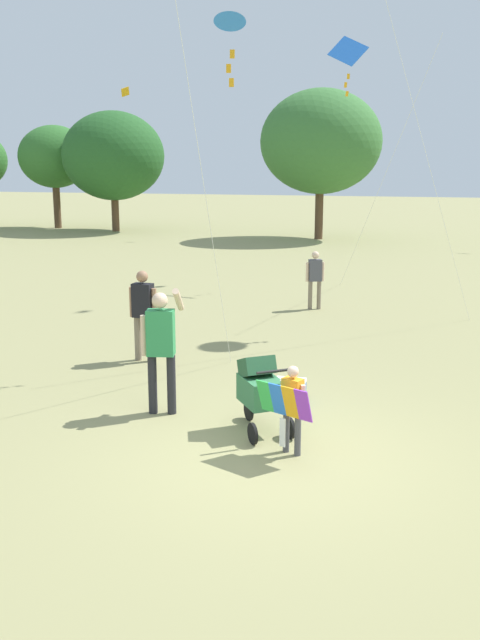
{
  "coord_description": "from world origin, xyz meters",
  "views": [
    {
      "loc": [
        1.51,
        -7.96,
        3.56
      ],
      "look_at": [
        -0.79,
        1.6,
        1.3
      ],
      "focal_mm": 39.91,
      "sensor_mm": 36.0,
      "label": 1
    }
  ],
  "objects": [
    {
      "name": "person_couple_left",
      "position": [
        -0.65,
        8.66,
        0.82
      ],
      "size": [
        0.42,
        0.28,
        1.39
      ],
      "color": "#7F705B",
      "rests_on": "ground"
    },
    {
      "name": "kite_green_novelty",
      "position": [
        -0.31,
        12.14,
        6.1
      ],
      "size": [
        2.89,
        4.11,
        6.76
      ],
      "color": "blue",
      "rests_on": "ground"
    },
    {
      "name": "cooler_box",
      "position": [
        -0.11,
        1.95,
        0.18
      ],
      "size": [
        0.45,
        0.33,
        0.35
      ],
      "color": "#2D5BB7",
      "rests_on": "ground"
    },
    {
      "name": "ground_plane",
      "position": [
        0.0,
        0.0,
        0.0
      ],
      "size": [
        120.0,
        120.0,
        0.0
      ],
      "primitive_type": "plane",
      "color": "#938E5B"
    },
    {
      "name": "person_back_turned",
      "position": [
        -3.01,
        3.54,
        0.96
      ],
      "size": [
        0.52,
        0.25,
        1.63
      ],
      "color": "#7F705B",
      "rests_on": "ground"
    },
    {
      "name": "child_with_butterfly_kite",
      "position": [
        0.21,
        0.09,
        0.67
      ],
      "size": [
        0.73,
        0.51,
        1.12
      ],
      "color": "#4C4C51",
      "rests_on": "ground"
    },
    {
      "name": "stroller",
      "position": [
        -0.32,
        0.76,
        0.61
      ],
      "size": [
        0.89,
        1.06,
        1.03
      ],
      "color": "black",
      "rests_on": "ground"
    },
    {
      "name": "kite_adult_black",
      "position": [
        -1.49,
        3.78,
        5.58
      ],
      "size": [
        0.6,
        2.88,
        5.83
      ],
      "color": "blue",
      "rests_on": "ground"
    },
    {
      "name": "treeline_distant",
      "position": [
        -7.71,
        24.48,
        3.76
      ],
      "size": [
        39.93,
        5.93,
        6.45
      ],
      "color": "brown",
      "rests_on": "ground"
    },
    {
      "name": "person_adult_flyer",
      "position": [
        -1.8,
        1.09,
        1.05
      ],
      "size": [
        0.57,
        0.59,
        1.82
      ],
      "color": "#232328",
      "rests_on": "ground"
    }
  ]
}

